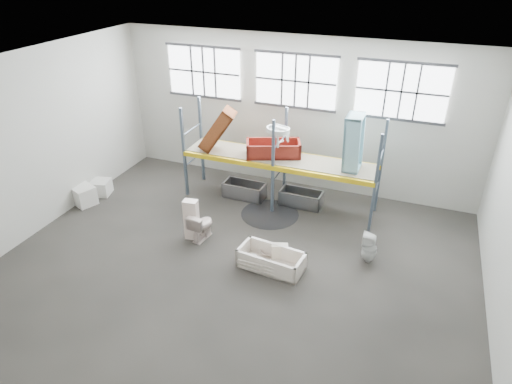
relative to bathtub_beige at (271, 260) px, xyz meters
The scene contains 33 objects.
floor 0.98m from the bathtub_beige, 164.93° to the right, with size 12.00×10.00×0.10m, color #4C4740.
ceiling 4.89m from the bathtub_beige, 164.93° to the right, with size 12.00×10.00×0.10m, color silver.
wall_back 5.39m from the bathtub_beige, 100.62° to the left, with size 12.00×0.10×5.00m, color #BAB8AC.
wall_front 5.82m from the bathtub_beige, 99.67° to the right, with size 12.00×0.10×5.00m, color #B4B2A6.
wall_left 7.31m from the bathtub_beige, behind, with size 0.10×10.00×5.00m, color #9C9B90.
window_left 7.08m from the bathtub_beige, 131.13° to the left, with size 2.60×0.04×1.60m, color white.
window_mid 5.84m from the bathtub_beige, 100.86° to the left, with size 2.60×0.04×1.60m, color white.
window_right 6.21m from the bathtub_beige, 63.93° to the left, with size 2.60×0.04×1.60m, color white.
rack_upright_la 4.88m from the bathtub_beige, 145.74° to the left, with size 0.08×0.08×3.00m, color slate.
rack_upright_lb 5.63m from the bathtub_beige, 135.33° to the left, with size 0.08×0.08×3.00m, color slate.
rack_upright_ma 3.07m from the bathtub_beige, 108.74° to the left, with size 0.08×0.08×3.00m, color slate.
rack_upright_mb 4.15m from the bathtub_beige, 103.16° to the left, with size 0.08×0.08×3.00m, color slate.
rack_upright_ra 3.61m from the bathtub_beige, 51.70° to the left, with size 0.08×0.08×3.00m, color slate.
rack_upright_rb 4.57m from the bathtub_beige, 61.45° to the left, with size 0.08×0.08×3.00m, color slate.
rack_beam_front 3.07m from the bathtub_beige, 108.74° to the left, with size 6.00×0.10×0.14m, color yellow.
rack_beam_back 4.15m from the bathtub_beige, 103.16° to the left, with size 6.00×0.10×0.14m, color yellow.
shelf_deck 3.63m from the bathtub_beige, 105.47° to the left, with size 5.90×1.10×0.03m, color gray.
wet_patch 2.63m from the bathtub_beige, 110.15° to the left, with size 1.80×1.80×0.00m, color black.
bathtub_beige is the anchor object (origin of this frame).
cistern_spare 0.39m from the bathtub_beige, 75.29° to the left, with size 0.43×0.20×0.41m, color beige.
sink_in_tub 0.44m from the bathtub_beige, 120.23° to the left, with size 0.40×0.40×0.14m, color beige.
toilet_beige 2.35m from the bathtub_beige, 166.35° to the left, with size 0.47×0.82×0.84m, color silver.
cistern_tall 2.59m from the bathtub_beige, 169.54° to the left, with size 0.39×0.25×1.21m, color beige.
toilet_white 2.57m from the bathtub_beige, 26.86° to the left, with size 0.38×0.39×0.85m, color white.
steel_tub_left 3.81m from the bathtub_beige, 122.82° to the left, with size 1.36×0.63×0.50m, color #9A9BA1, non-canonical shape.
steel_tub_right 3.37m from the bathtub_beige, 92.91° to the left, with size 1.33×0.62×0.49m, color #939599, non-canonical shape.
rust_tub_flat 3.85m from the bathtub_beige, 108.72° to the left, with size 1.66×0.78×0.47m, color maroon, non-canonical shape.
rust_tub_tilted 4.69m from the bathtub_beige, 133.16° to the left, with size 1.46×0.69×0.41m, color #943D1E, non-canonical shape.
sink_on_shelf 3.56m from the bathtub_beige, 106.30° to the left, with size 0.72×0.55×0.64m, color silver.
blue_tub_upright 4.12m from the bathtub_beige, 68.40° to the left, with size 1.63×0.77×0.46m, color #8AC1CE, non-canonical shape.
bucket 0.49m from the bathtub_beige, 162.65° to the right, with size 0.27×0.27×0.31m, color white.
carton_near 6.76m from the bathtub_beige, behind, with size 0.70×0.60×0.60m, color white.
carton_far 6.80m from the bathtub_beige, 165.95° to the left, with size 0.59×0.59×0.49m, color silver.
Camera 1 is at (3.83, -8.43, 7.27)m, focal length 31.23 mm.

